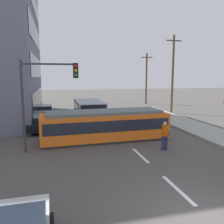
{
  "coord_description": "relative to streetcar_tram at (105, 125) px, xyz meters",
  "views": [
    {
      "loc": [
        -4.39,
        -5.49,
        4.24
      ],
      "look_at": [
        -0.78,
        9.24,
        1.92
      ],
      "focal_mm": 37.65,
      "sensor_mm": 36.0,
      "label": 1
    }
  ],
  "objects": [
    {
      "name": "utility_pole_far",
      "position": [
        10.57,
        18.96,
        2.99
      ],
      "size": [
        1.8,
        0.24,
        7.67
      ],
      "color": "#4E3824",
      "rests_on": "ground"
    },
    {
      "name": "city_bus",
      "position": [
        0.05,
        7.48,
        0.04
      ],
      "size": [
        2.55,
        5.31,
        1.86
      ],
      "color": "#A7B6BA",
      "rests_on": "ground"
    },
    {
      "name": "parked_sedan_mid",
      "position": [
        -4.43,
        3.96,
        -0.4
      ],
      "size": [
        2.06,
        4.27,
        1.19
      ],
      "color": "black",
      "rests_on": "ground"
    },
    {
      "name": "traffic_light_mast",
      "position": [
        -3.68,
        -1.57,
        2.57
      ],
      "size": [
        3.11,
        0.33,
        5.1
      ],
      "color": "#333333",
      "rests_on": "ground"
    },
    {
      "name": "lane_stripe_1",
      "position": [
        1.2,
        -7.56,
        -1.02
      ],
      "size": [
        0.16,
        2.4,
        0.01
      ],
      "primitive_type": "cube",
      "color": "silver",
      "rests_on": "ground"
    },
    {
      "name": "utility_pole_mid",
      "position": [
        9.84,
        9.35,
        3.53
      ],
      "size": [
        1.8,
        0.24,
        8.74
      ],
      "color": "brown",
      "rests_on": "ground"
    },
    {
      "name": "lane_stripe_4",
      "position": [
        1.2,
        12.0,
        -1.02
      ],
      "size": [
        0.16,
        2.4,
        0.01
      ],
      "primitive_type": "cube",
      "color": "silver",
      "rests_on": "ground"
    },
    {
      "name": "lane_stripe_3",
      "position": [
        1.2,
        6.0,
        -1.02
      ],
      "size": [
        0.16,
        2.4,
        0.01
      ],
      "primitive_type": "cube",
      "color": "silver",
      "rests_on": "ground"
    },
    {
      "name": "lane_stripe_2",
      "position": [
        1.2,
        -3.56,
        -1.02
      ],
      "size": [
        0.16,
        2.4,
        0.01
      ],
      "primitive_type": "cube",
      "color": "silver",
      "rests_on": "ground"
    },
    {
      "name": "streetcar_tram",
      "position": [
        0.0,
        0.0,
        0.0
      ],
      "size": [
        8.45,
        2.84,
        1.98
      ],
      "color": "orange",
      "rests_on": "ground"
    },
    {
      "name": "ground_plane",
      "position": [
        1.2,
        0.44,
        -1.03
      ],
      "size": [
        120.0,
        120.0,
        0.0
      ],
      "primitive_type": "plane",
      "color": "#4C4845"
    },
    {
      "name": "parked_sedan_far",
      "position": [
        -4.34,
        10.81,
        -0.4
      ],
      "size": [
        2.04,
        4.29,
        1.19
      ],
      "color": "silver",
      "rests_on": "ground"
    },
    {
      "name": "pedestrian_crossing",
      "position": [
        2.89,
        -3.0,
        -0.08
      ],
      "size": [
        0.51,
        0.36,
        1.67
      ],
      "color": "navy",
      "rests_on": "ground"
    }
  ]
}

